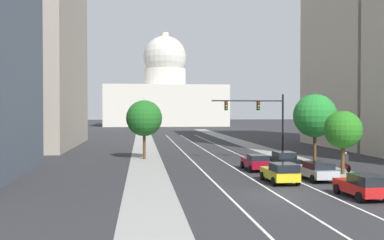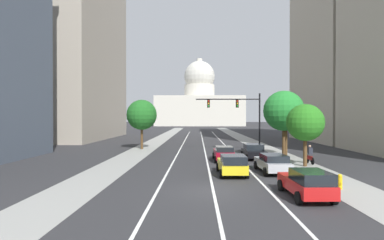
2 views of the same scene
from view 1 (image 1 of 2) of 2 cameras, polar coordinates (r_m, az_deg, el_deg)
name	(u,v)px [view 1 (image 1 of 2)]	position (r m, az deg, el deg)	size (l,w,h in m)	color
ground_plane	(198,146)	(67.94, 0.80, -3.34)	(400.00, 400.00, 0.00)	#2B2B2D
sidewalk_left	(145,149)	(62.41, -6.03, -3.74)	(3.39, 130.00, 0.01)	gray
sidewalk_right	(259,148)	(64.62, 8.54, -3.58)	(3.39, 130.00, 0.01)	gray
lane_stripe_left	(187,156)	(52.73, -0.58, -4.64)	(0.16, 90.00, 0.01)	white
lane_stripe_center	(214,156)	(53.16, 2.87, -4.59)	(0.16, 90.00, 0.01)	white
lane_stripe_right	(241,155)	(53.77, 6.26, -4.53)	(0.16, 90.00, 0.01)	white
office_tower_far_left	(3,20)	(73.33, -22.98, 11.65)	(21.78, 29.12, 37.51)	#9E9384
capitol_building	(165,96)	(162.37, -3.48, 3.05)	(42.20, 29.53, 33.61)	beige
car_yellow	(281,172)	(33.80, 11.27, -6.59)	(2.07, 4.17, 1.56)	yellow
car_silver	(316,170)	(35.96, 15.61, -6.21)	(2.13, 4.49, 1.44)	#B2B5BA
car_red	(363,186)	(29.44, 20.99, -7.82)	(2.07, 4.12, 1.53)	red
car_black	(284,159)	(43.17, 11.72, -4.95)	(2.13, 4.45, 1.49)	black
car_crimson	(256,162)	(40.62, 8.16, -5.33)	(1.96, 4.30, 1.47)	maroon
traffic_signal_mast	(261,114)	(48.84, 8.84, 0.77)	(7.95, 0.39, 7.17)	black
cyclist	(346,162)	(41.74, 19.05, -5.09)	(0.38, 1.70, 1.72)	black
street_tree_near_right	(315,116)	(44.56, 15.44, 0.52)	(4.17, 4.17, 6.99)	#51381E
street_tree_mid_left	(144,118)	(49.67, -6.13, 0.22)	(3.99, 3.99, 6.54)	#51381E
street_tree_mid_right	(343,130)	(39.84, 18.73, -1.18)	(3.19, 3.19, 5.38)	#51381E
street_tree_far_right	(315,120)	(47.07, 15.41, -0.01)	(3.22, 3.22, 6.06)	#51381E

